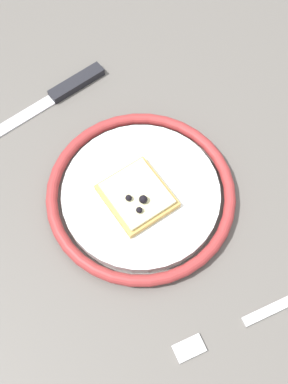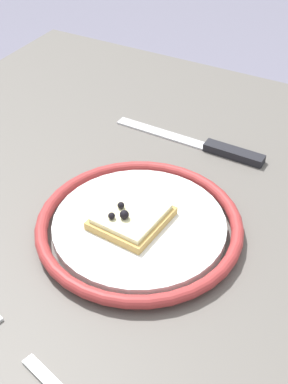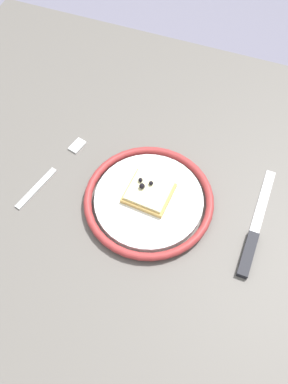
{
  "view_description": "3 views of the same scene",
  "coord_description": "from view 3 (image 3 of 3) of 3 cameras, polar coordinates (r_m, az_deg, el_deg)",
  "views": [
    {
      "loc": [
        -0.16,
        0.15,
        1.32
      ],
      "look_at": [
        0.05,
        -0.02,
        0.74
      ],
      "focal_mm": 46.15,
      "sensor_mm": 36.0,
      "label": 1
    },
    {
      "loc": [
        -0.35,
        -0.25,
        1.17
      ],
      "look_at": [
        0.08,
        -0.01,
        0.76
      ],
      "focal_mm": 49.42,
      "sensor_mm": 36.0,
      "label": 2
    },
    {
      "loc": [
        0.19,
        -0.42,
        1.46
      ],
      "look_at": [
        0.05,
        -0.02,
        0.76
      ],
      "focal_mm": 40.96,
      "sensor_mm": 36.0,
      "label": 3
    }
  ],
  "objects": [
    {
      "name": "ground_plane",
      "position": [
        1.53,
        -1.33,
        -13.46
      ],
      "size": [
        6.0,
        6.0,
        0.0
      ],
      "primitive_type": "plane",
      "color": "slate"
    },
    {
      "name": "dining_table",
      "position": [
        0.94,
        -2.11,
        -1.63
      ],
      "size": [
        1.03,
        0.89,
        0.72
      ],
      "color": "#5B5651",
      "rests_on": "ground_plane"
    },
    {
      "name": "plate",
      "position": [
        0.84,
        0.62,
        -1.09
      ],
      "size": [
        0.25,
        0.25,
        0.02
      ],
      "color": "white",
      "rests_on": "dining_table"
    },
    {
      "name": "pizza_slice_near",
      "position": [
        0.84,
        0.62,
        -0.04
      ],
      "size": [
        0.09,
        0.08,
        0.03
      ],
      "color": "tan",
      "rests_on": "plate"
    },
    {
      "name": "knife",
      "position": [
        0.84,
        13.91,
        -5.98
      ],
      "size": [
        0.02,
        0.24,
        0.01
      ],
      "color": "silver",
      "rests_on": "dining_table"
    },
    {
      "name": "fork",
      "position": [
        0.91,
        -11.86,
        2.62
      ],
      "size": [
        0.07,
        0.2,
        0.0
      ],
      "color": "silver",
      "rests_on": "dining_table"
    }
  ]
}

